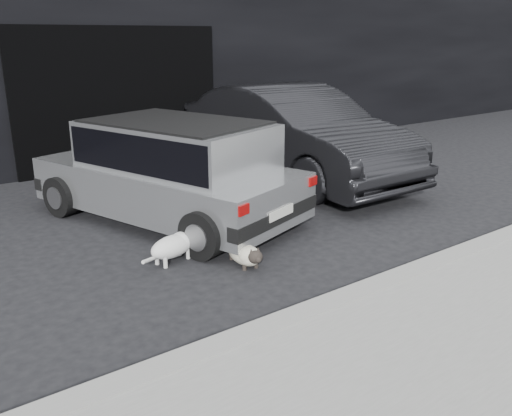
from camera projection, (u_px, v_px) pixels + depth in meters
ground at (180, 235)px, 6.91m from camera, size 80.00×80.00×0.00m
building_facade at (78, 31)px, 11.31m from camera, size 34.00×4.00×5.00m
garage_opening at (121, 98)px, 10.14m from camera, size 4.00×0.10×2.60m
curb at (392, 282)px, 5.47m from camera, size 18.00×0.25×0.12m
sidewalk at (505, 332)px, 4.55m from camera, size 18.00×2.20×0.11m
silver_hatchback at (172, 166)px, 7.27m from camera, size 2.73×4.06×1.38m
second_car at (292, 133)px, 9.41m from camera, size 1.81×4.91×1.61m
cat_siamese at (246, 254)px, 5.97m from camera, size 0.37×0.84×0.29m
cat_white at (175, 245)px, 6.08m from camera, size 0.82×0.41×0.40m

